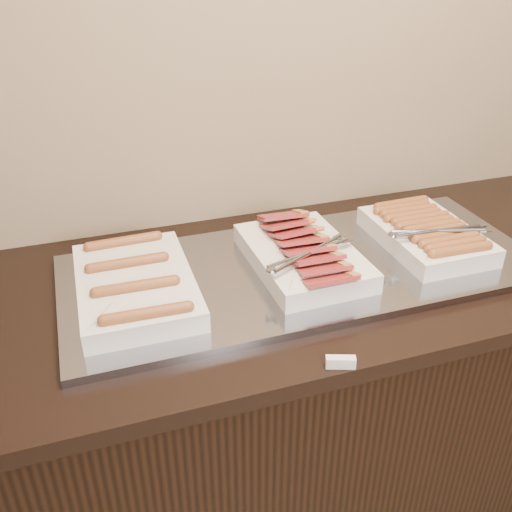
% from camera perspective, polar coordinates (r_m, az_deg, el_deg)
% --- Properties ---
extents(counter, '(2.06, 0.76, 0.90)m').
position_cam_1_polar(counter, '(1.73, 3.22, -14.53)').
color(counter, black).
rests_on(counter, ground).
extents(warming_tray, '(1.20, 0.50, 0.02)m').
position_cam_1_polar(warming_tray, '(1.45, 4.75, -1.26)').
color(warming_tray, gray).
rests_on(warming_tray, counter).
extents(dish_left, '(0.26, 0.39, 0.07)m').
position_cam_1_polar(dish_left, '(1.34, -11.97, -2.81)').
color(dish_left, silver).
rests_on(dish_left, warming_tray).
extents(dish_center, '(0.27, 0.39, 0.09)m').
position_cam_1_polar(dish_center, '(1.43, 4.73, 0.13)').
color(dish_center, silver).
rests_on(dish_center, warming_tray).
extents(dish_right, '(0.27, 0.35, 0.08)m').
position_cam_1_polar(dish_right, '(1.59, 16.70, 2.22)').
color(dish_right, silver).
rests_on(dish_right, warming_tray).
extents(label_holder, '(0.06, 0.04, 0.02)m').
position_cam_1_polar(label_holder, '(1.16, 8.45, -10.45)').
color(label_holder, silver).
rests_on(label_holder, counter).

